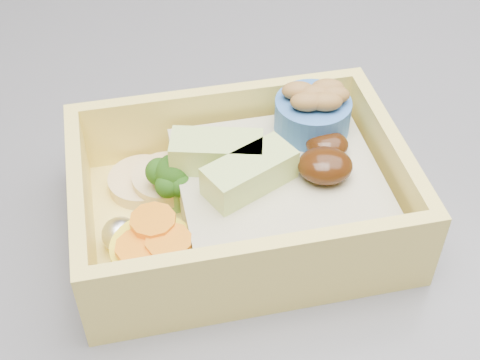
{
  "coord_description": "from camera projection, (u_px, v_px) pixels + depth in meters",
  "views": [
    {
      "loc": [
        -0.11,
        -0.36,
        1.24
      ],
      "look_at": [
        -0.11,
        -0.08,
        0.96
      ],
      "focal_mm": 50.0,
      "sensor_mm": 36.0,
      "label": 1
    }
  ],
  "objects": [
    {
      "name": "bento_box",
      "position": [
        249.0,
        191.0,
        0.41
      ],
      "size": [
        0.22,
        0.18,
        0.07
      ],
      "rotation": [
        0.0,
        0.0,
        0.21
      ],
      "color": "#FBE067",
      "rests_on": "island"
    }
  ]
}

